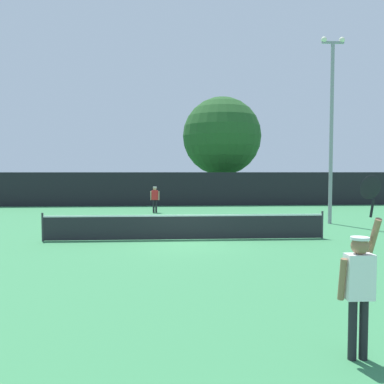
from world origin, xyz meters
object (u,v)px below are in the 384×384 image
at_px(large_tree, 222,136).
at_px(parked_car_near, 88,191).
at_px(player_receiving, 155,197).
at_px(tennis_ball, 223,225).
at_px(player_serving, 359,278).
at_px(light_pole, 332,120).

distance_m(large_tree, parked_car_near, 13.27).
height_order(player_receiving, tennis_ball, player_receiving).
xyz_separation_m(player_serving, parked_car_near, (-9.99, 32.42, -0.37)).
distance_m(tennis_ball, parked_car_near, 21.04).
relative_size(player_serving, light_pole, 0.28).
bearing_deg(player_serving, parked_car_near, 107.13).
bearing_deg(player_receiving, player_serving, 99.72).
xyz_separation_m(player_receiving, parked_car_near, (-6.55, 12.30, -0.22)).
distance_m(player_receiving, parked_car_near, 13.94).
bearing_deg(player_receiving, light_pole, 146.80).
bearing_deg(parked_car_near, large_tree, -19.94).
xyz_separation_m(large_tree, parked_car_near, (-12.07, 2.68, -4.83)).
bearing_deg(large_tree, player_receiving, -119.86).
xyz_separation_m(player_serving, light_pole, (5.44, 14.30, 4.01)).
bearing_deg(large_tree, tennis_ball, -97.51).
relative_size(player_serving, large_tree, 0.29).
bearing_deg(player_serving, player_receiving, 99.72).
height_order(tennis_ball, light_pole, light_pole).
xyz_separation_m(player_serving, player_receiving, (-3.45, 20.12, -0.15)).
bearing_deg(player_serving, tennis_ball, 90.02).
height_order(player_receiving, light_pole, light_pole).
xyz_separation_m(tennis_ball, large_tree, (2.09, 15.83, 5.57)).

